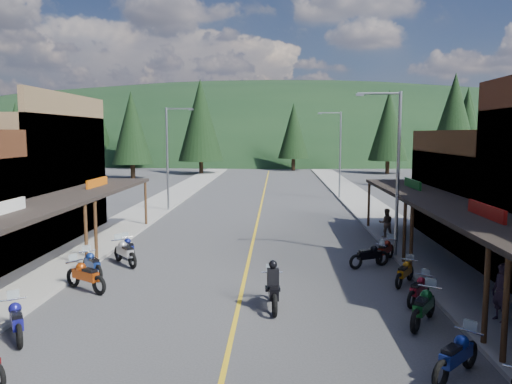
# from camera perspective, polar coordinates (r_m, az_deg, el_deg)

# --- Properties ---
(ground) EXTENTS (220.00, 220.00, 0.00)m
(ground) POSITION_cam_1_polar(r_m,az_deg,el_deg) (17.12, -2.26, -13.92)
(ground) COLOR #38383A
(ground) RESTS_ON ground
(centerline) EXTENTS (0.15, 90.00, 0.01)m
(centerline) POSITION_cam_1_polar(r_m,az_deg,el_deg) (36.50, 0.30, -2.80)
(centerline) COLOR gold
(centerline) RESTS_ON ground
(sidewalk_west) EXTENTS (3.40, 94.00, 0.15)m
(sidewalk_west) POSITION_cam_1_polar(r_m,az_deg,el_deg) (37.82, -13.01, -2.53)
(sidewalk_west) COLOR gray
(sidewalk_west) RESTS_ON ground
(sidewalk_east) EXTENTS (3.40, 94.00, 0.15)m
(sidewalk_east) POSITION_cam_1_polar(r_m,az_deg,el_deg) (37.20, 13.83, -2.71)
(sidewalk_east) COLOR gray
(sidewalk_east) RESTS_ON ground
(shop_west_3) EXTENTS (10.90, 10.20, 8.20)m
(shop_west_3) POSITION_cam_1_polar(r_m,az_deg,el_deg) (31.28, -26.49, 1.39)
(shop_west_3) COLOR brown
(shop_west_3) RESTS_ON ground
(shop_east_3) EXTENTS (10.90, 10.20, 6.20)m
(shop_east_3) POSITION_cam_1_polar(r_m,az_deg,el_deg) (30.17, 26.72, -0.68)
(shop_east_3) COLOR #4C2D16
(shop_east_3) RESTS_ON ground
(streetlight_1) EXTENTS (2.16, 0.18, 8.00)m
(streetlight_1) POSITION_cam_1_polar(r_m,az_deg,el_deg) (38.90, -9.91, 4.29)
(streetlight_1) COLOR gray
(streetlight_1) RESTS_ON ground
(streetlight_2) EXTENTS (2.16, 0.18, 8.00)m
(streetlight_2) POSITION_cam_1_polar(r_m,az_deg,el_deg) (24.67, 15.60, 2.81)
(streetlight_2) COLOR gray
(streetlight_2) RESTS_ON ground
(streetlight_3) EXTENTS (2.16, 0.18, 8.00)m
(streetlight_3) POSITION_cam_1_polar(r_m,az_deg,el_deg) (46.34, 9.42, 4.67)
(streetlight_3) COLOR gray
(streetlight_3) RESTS_ON ground
(ridge_hill) EXTENTS (310.00, 140.00, 60.00)m
(ridge_hill) POSITION_cam_1_polar(r_m,az_deg,el_deg) (151.10, 1.92, 4.41)
(ridge_hill) COLOR black
(ridge_hill) RESTS_ON ground
(pine_0) EXTENTS (5.04, 5.04, 11.00)m
(pine_0) POSITION_cam_1_polar(r_m,az_deg,el_deg) (88.25, -25.67, 6.34)
(pine_0) COLOR black
(pine_0) RESTS_ON ground
(pine_1) EXTENTS (5.88, 5.88, 12.50)m
(pine_1) POSITION_cam_1_polar(r_m,az_deg,el_deg) (89.63, -14.11, 7.27)
(pine_1) COLOR black
(pine_1) RESTS_ON ground
(pine_2) EXTENTS (6.72, 6.72, 14.00)m
(pine_2) POSITION_cam_1_polar(r_m,az_deg,el_deg) (74.86, -6.35, 8.16)
(pine_2) COLOR black
(pine_2) RESTS_ON ground
(pine_3) EXTENTS (5.04, 5.04, 11.00)m
(pine_3) POSITION_cam_1_polar(r_m,az_deg,el_deg) (82.02, 4.32, 7.00)
(pine_3) COLOR black
(pine_3) RESTS_ON ground
(pine_4) EXTENTS (5.88, 5.88, 12.50)m
(pine_4) POSITION_cam_1_polar(r_m,az_deg,el_deg) (77.79, 14.92, 7.36)
(pine_4) COLOR black
(pine_4) RESTS_ON ground
(pine_5) EXTENTS (6.72, 6.72, 14.00)m
(pine_5) POSITION_cam_1_polar(r_m,az_deg,el_deg) (93.86, 22.99, 7.37)
(pine_5) COLOR black
(pine_5) RESTS_ON ground
(pine_7) EXTENTS (5.88, 5.88, 12.50)m
(pine_7) POSITION_cam_1_polar(r_m,az_deg,el_deg) (97.83, -17.64, 7.09)
(pine_7) COLOR black
(pine_7) RESTS_ON ground
(pine_8) EXTENTS (4.48, 4.48, 10.00)m
(pine_8) POSITION_cam_1_polar(r_m,az_deg,el_deg) (60.64, -20.33, 6.24)
(pine_8) COLOR black
(pine_8) RESTS_ON ground
(pine_9) EXTENTS (4.93, 4.93, 10.80)m
(pine_9) POSITION_cam_1_polar(r_m,az_deg,el_deg) (65.05, 22.97, 6.48)
(pine_9) COLOR black
(pine_9) RESTS_ON ground
(pine_10) EXTENTS (5.38, 5.38, 11.60)m
(pine_10) POSITION_cam_1_polar(r_m,az_deg,el_deg) (68.75, -14.02, 7.13)
(pine_10) COLOR black
(pine_10) RESTS_ON ground
(pine_11) EXTENTS (5.82, 5.82, 12.40)m
(pine_11) POSITION_cam_1_polar(r_m,az_deg,el_deg) (57.12, 21.69, 7.39)
(pine_11) COLOR black
(pine_11) RESTS_ON ground
(bike_west_7) EXTENTS (1.80, 2.23, 1.25)m
(bike_west_7) POSITION_cam_1_polar(r_m,az_deg,el_deg) (16.68, -25.72, -12.89)
(bike_west_7) COLOR navy
(bike_west_7) RESTS_ON ground
(bike_west_8) EXTENTS (2.34, 1.91, 1.32)m
(bike_west_8) POSITION_cam_1_polar(r_m,az_deg,el_deg) (20.43, -18.92, -8.91)
(bike_west_8) COLOR #9B370B
(bike_west_8) RESTS_ON ground
(bike_west_9) EXTENTS (1.91, 2.12, 1.23)m
(bike_west_9) POSITION_cam_1_polar(r_m,az_deg,el_deg) (22.25, -18.21, -7.73)
(bike_west_9) COLOR navy
(bike_west_9) RESTS_ON ground
(bike_west_10) EXTENTS (2.06, 2.26, 1.31)m
(bike_west_10) POSITION_cam_1_polar(r_m,az_deg,el_deg) (23.84, -14.75, -6.55)
(bike_west_10) COLOR #A5A4AA
(bike_west_10) RESTS_ON ground
(bike_west_11) EXTENTS (1.56, 2.04, 1.13)m
(bike_west_11) POSITION_cam_1_polar(r_m,az_deg,el_deg) (25.17, -14.33, -6.06)
(bike_west_11) COLOR navy
(bike_west_11) RESTS_ON ground
(bike_east_6) EXTENTS (2.08, 2.11, 1.27)m
(bike_east_6) POSITION_cam_1_polar(r_m,az_deg,el_deg) (13.80, 21.92, -16.81)
(bike_east_6) COLOR navy
(bike_east_6) RESTS_ON ground
(bike_east_7) EXTENTS (1.86, 2.35, 1.31)m
(bike_east_7) POSITION_cam_1_polar(r_m,az_deg,el_deg) (16.95, 18.60, -12.15)
(bike_east_7) COLOR #0C4018
(bike_east_7) RESTS_ON ground
(bike_east_8) EXTENTS (1.64, 1.94, 1.10)m
(bike_east_8) POSITION_cam_1_polar(r_m,az_deg,el_deg) (18.99, 18.11, -10.42)
(bike_east_8) COLOR maroon
(bike_east_8) RESTS_ON ground
(bike_east_9) EXTENTS (1.58, 1.98, 1.11)m
(bike_east_9) POSITION_cam_1_polar(r_m,az_deg,el_deg) (21.04, 16.64, -8.68)
(bike_east_9) COLOR #A7630B
(bike_east_9) RESTS_ON ground
(bike_east_10) EXTENTS (2.17, 1.60, 1.20)m
(bike_east_10) POSITION_cam_1_polar(r_m,az_deg,el_deg) (23.24, 12.84, -6.99)
(bike_east_10) COLOR black
(bike_east_10) RESTS_ON ground
(bike_east_11) EXTENTS (1.69, 2.12, 1.18)m
(bike_east_11) POSITION_cam_1_polar(r_m,az_deg,el_deg) (24.51, 14.54, -6.34)
(bike_east_11) COLOR #64170D
(bike_east_11) RESTS_ON ground
(rider_on_bike) EXTENTS (0.95, 2.38, 1.78)m
(rider_on_bike) POSITION_cam_1_polar(r_m,az_deg,el_deg) (17.53, 1.95, -10.96)
(rider_on_bike) COLOR black
(rider_on_bike) RESTS_ON ground
(pedestrian_east_a) EXTENTS (0.65, 0.79, 1.85)m
(pedestrian_east_a) POSITION_cam_1_polar(r_m,az_deg,el_deg) (17.70, 26.23, -10.26)
(pedestrian_east_a) COLOR #2D2031
(pedestrian_east_a) RESTS_ON sidewalk_east
(pedestrian_east_b) EXTENTS (0.82, 0.49, 1.66)m
(pedestrian_east_b) POSITION_cam_1_polar(r_m,az_deg,el_deg) (29.32, 14.64, -3.44)
(pedestrian_east_b) COLOR brown
(pedestrian_east_b) RESTS_ON sidewalk_east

